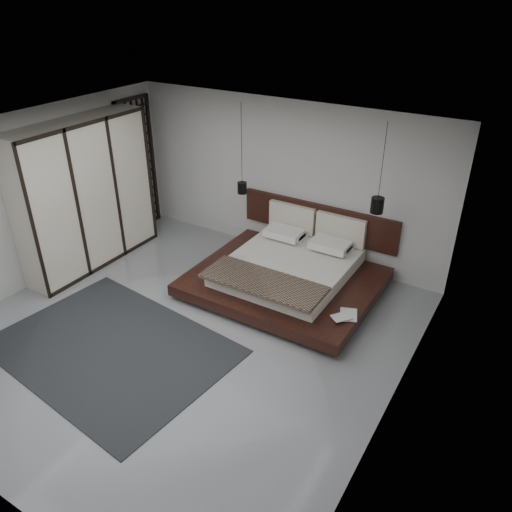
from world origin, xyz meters
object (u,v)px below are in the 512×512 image
Objects in this scene: pendant_right at (377,205)px; pendant_left at (242,187)px; wardrobe at (85,195)px; lattice_screen at (138,165)px; bed at (289,271)px; rug at (112,348)px.

pendant_left is at bearing 180.00° from pendant_right.
pendant_left is 1.14× the size of pendant_right.
pendant_left is 2.68m from wardrobe.
lattice_screen is 1.92× the size of pendant_right.
pendant_left is at bearing -1.81° from lattice_screen.
bed is at bearing -158.53° from pendant_right.
pendant_left is (2.47, -0.08, 0.07)m from lattice_screen.
lattice_screen is at bearing 99.08° from wardrobe.
pendant_right is 4.85m from wardrobe.
lattice_screen is 1.69× the size of pendant_left.
bed reaches higher than rug.
pendant_left reaches higher than lattice_screen.
pendant_right is 0.52× the size of wardrobe.
lattice_screen is at bearing 179.08° from pendant_right.
wardrobe is at bearing 141.27° from rug.
pendant_left is 0.59× the size of wardrobe.
bed is (3.67, -0.55, -1.00)m from lattice_screen.
pendant_right is (2.38, -0.00, 0.20)m from pendant_left.
pendant_left and pendant_right have the same top height.
rug is at bearing -38.73° from wardrobe.
wardrobe is 0.81× the size of rug.
bed is 1.12× the size of wardrobe.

